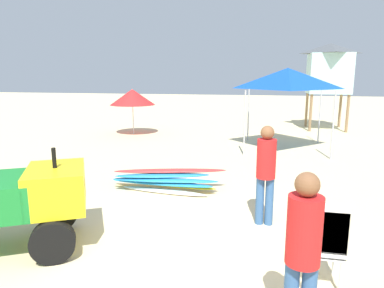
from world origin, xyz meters
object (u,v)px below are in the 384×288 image
object	(u,v)px
lifeguard_near_left	(266,169)
popup_canopy	(288,78)
surfboard_pile	(164,180)
beach_umbrella_left	(132,97)
lifeguard_near_right	(303,248)
stacked_plastic_chairs	(323,237)
lifeguard_tower	(329,68)

from	to	relation	value
lifeguard_near_left	popup_canopy	bearing A→B (deg)	84.05
surfboard_pile	beach_umbrella_left	xyz separation A→B (m)	(-3.39, 6.91, 1.36)
lifeguard_near_right	surfboard_pile	bearing A→B (deg)	122.06
lifeguard_near_left	beach_umbrella_left	bearing A→B (deg)	124.05
stacked_plastic_chairs	lifeguard_near_right	bearing A→B (deg)	-110.04
stacked_plastic_chairs	popup_canopy	distance (m)	8.41
lifeguard_near_right	popup_canopy	world-z (taller)	popup_canopy
surfboard_pile	lifeguard_near_right	xyz separation A→B (m)	(2.48, -3.96, 0.73)
lifeguard_near_right	beach_umbrella_left	xyz separation A→B (m)	(-5.87, 10.87, 0.63)
lifeguard_near_right	lifeguard_tower	xyz separation A→B (m)	(2.48, 14.05, 1.84)
lifeguard_near_left	lifeguard_tower	size ratio (longest dim) A/B	0.44
popup_canopy	beach_umbrella_left	world-z (taller)	popup_canopy
lifeguard_near_left	surfboard_pile	bearing A→B (deg)	148.89
stacked_plastic_chairs	lifeguard_near_left	bearing A→B (deg)	111.78
surfboard_pile	lifeguard_near_left	xyz separation A→B (m)	(2.16, -1.30, 0.74)
popup_canopy	beach_umbrella_left	size ratio (longest dim) A/B	1.42
stacked_plastic_chairs	beach_umbrella_left	size ratio (longest dim) A/B	0.57
lifeguard_near_right	popup_canopy	size ratio (longest dim) A/B	0.61
lifeguard_near_right	stacked_plastic_chairs	bearing A→B (deg)	69.96
popup_canopy	lifeguard_tower	size ratio (longest dim) A/B	0.70
stacked_plastic_chairs	lifeguard_tower	distance (m)	13.43
lifeguard_tower	beach_umbrella_left	distance (m)	9.02
surfboard_pile	popup_canopy	xyz separation A→B (m)	(2.84, 5.22, 2.16)
lifeguard_near_right	popup_canopy	bearing A→B (deg)	87.78
lifeguard_near_left	lifeguard_near_right	xyz separation A→B (m)	(0.32, -2.66, -0.01)
popup_canopy	lifeguard_tower	world-z (taller)	lifeguard_tower
stacked_plastic_chairs	beach_umbrella_left	distance (m)	11.74
lifeguard_near_right	lifeguard_tower	size ratio (longest dim) A/B	0.43
lifeguard_tower	lifeguard_near_right	bearing A→B (deg)	-100.02
stacked_plastic_chairs	surfboard_pile	xyz separation A→B (m)	(-2.84, 3.00, -0.40)
popup_canopy	beach_umbrella_left	xyz separation A→B (m)	(-6.23, 1.68, -0.81)
stacked_plastic_chairs	lifeguard_tower	size ratio (longest dim) A/B	0.28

